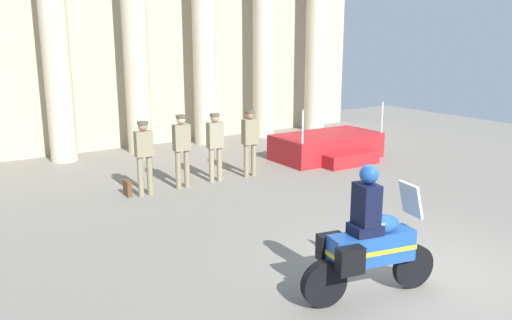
# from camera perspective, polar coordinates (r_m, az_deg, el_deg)

# --- Properties ---
(ground_plane) EXTENTS (28.00, 28.00, 0.00)m
(ground_plane) POSITION_cam_1_polar(r_m,az_deg,el_deg) (8.72, 17.46, -11.41)
(ground_plane) COLOR gray
(colonnade_backdrop) EXTENTS (17.87, 1.60, 8.07)m
(colonnade_backdrop) POSITION_cam_1_polar(r_m,az_deg,el_deg) (17.04, -13.60, 15.02)
(colonnade_backdrop) COLOR #B6AB91
(colonnade_backdrop) RESTS_ON ground_plane
(reviewing_stand) EXTENTS (3.08, 2.13, 1.63)m
(reviewing_stand) POSITION_cam_1_polar(r_m,az_deg,el_deg) (15.59, 7.72, 1.38)
(reviewing_stand) COLOR #B21E23
(reviewing_stand) RESTS_ON ground_plane
(officer_in_row_0) EXTENTS (0.39, 0.24, 1.69)m
(officer_in_row_0) POSITION_cam_1_polar(r_m,az_deg,el_deg) (12.05, -11.89, 0.82)
(officer_in_row_0) COLOR #847A5B
(officer_in_row_0) RESTS_ON ground_plane
(officer_in_row_1) EXTENTS (0.39, 0.24, 1.74)m
(officer_in_row_1) POSITION_cam_1_polar(r_m,az_deg,el_deg) (12.48, -7.95, 1.55)
(officer_in_row_1) COLOR #847A5B
(officer_in_row_1) RESTS_ON ground_plane
(officer_in_row_2) EXTENTS (0.39, 0.24, 1.69)m
(officer_in_row_2) POSITION_cam_1_polar(r_m,az_deg,el_deg) (12.98, -4.40, 1.95)
(officer_in_row_2) COLOR gray
(officer_in_row_2) RESTS_ON ground_plane
(officer_in_row_3) EXTENTS (0.39, 0.24, 1.69)m
(officer_in_row_3) POSITION_cam_1_polar(r_m,az_deg,el_deg) (13.40, -0.65, 2.36)
(officer_in_row_3) COLOR #847A5B
(officer_in_row_3) RESTS_ON ground_plane
(motorcycle_with_rider) EXTENTS (2.07, 0.80, 1.90)m
(motorcycle_with_rider) POSITION_cam_1_polar(r_m,az_deg,el_deg) (7.46, 11.83, -8.73)
(motorcycle_with_rider) COLOR black
(motorcycle_with_rider) RESTS_ON ground_plane
(briefcase_on_ground) EXTENTS (0.10, 0.32, 0.36)m
(briefcase_on_ground) POSITION_cam_1_polar(r_m,az_deg,el_deg) (12.31, -13.60, -2.96)
(briefcase_on_ground) COLOR brown
(briefcase_on_ground) RESTS_ON ground_plane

